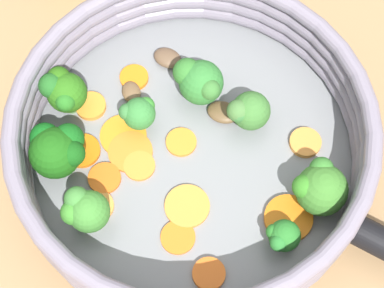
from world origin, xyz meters
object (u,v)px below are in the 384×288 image
carrot_slice_2 (98,206)px  broccoli_floret_7 (57,149)px  carrot_slice_1 (139,166)px  carrot_slice_6 (91,106)px  carrot_slice_9 (184,139)px  broccoli_floret_1 (320,188)px  skillet (192,154)px  carrot_slice_12 (134,78)px  broccoli_floret_3 (248,111)px  broccoli_floret_5 (283,236)px  carrot_slice_3 (130,152)px  carrot_slice_10 (305,142)px  carrot_slice_8 (178,237)px  carrot_slice_7 (82,151)px  mushroom_piece_0 (131,92)px  broccoli_floret_2 (85,210)px  carrot_slice_0 (209,274)px  mushroom_piece_2 (220,110)px  mushroom_piece_1 (168,58)px  broccoli_floret_4 (139,113)px  carrot_slice_5 (187,206)px  broccoli_floret_6 (63,91)px  carrot_slice_4 (123,136)px  carrot_slice_11 (291,214)px  carrot_slice_13 (105,178)px  broccoli_floret_0 (199,81)px

carrot_slice_2 → broccoli_floret_7: bearing=-102.6°
carrot_slice_1 → carrot_slice_6: size_ratio=0.99×
carrot_slice_6 → carrot_slice_9: carrot_slice_6 is taller
broccoli_floret_1 → skillet: bearing=-75.4°
carrot_slice_12 → broccoli_floret_3: 0.12m
carrot_slice_12 → skillet: bearing=74.3°
carrot_slice_1 → broccoli_floret_5: size_ratio=0.84×
carrot_slice_3 → carrot_slice_10: carrot_slice_10 is taller
carrot_slice_8 → broccoli_floret_3: bearing=-171.3°
carrot_slice_7 → mushroom_piece_0: bearing=-177.2°
carrot_slice_1 → broccoli_floret_2: bearing=-0.0°
carrot_slice_0 → broccoli_floret_2: broccoli_floret_2 is taller
broccoli_floret_1 → mushroom_piece_2: (-0.02, -0.12, -0.02)m
carrot_slice_7 → mushroom_piece_1: mushroom_piece_1 is taller
broccoli_floret_4 → carrot_slice_9: bearing=106.2°
carrot_slice_6 → broccoli_floret_4: (-0.02, 0.05, 0.02)m
broccoli_floret_7 → mushroom_piece_1: bearing=178.4°
broccoli_floret_2 → broccoli_floret_3: 0.18m
broccoli_floret_7 → mushroom_piece_0: bearing=179.4°
carrot_slice_0 → broccoli_floret_2: size_ratio=0.59×
carrot_slice_9 → carrot_slice_5: bearing=41.2°
mushroom_piece_2 → carrot_slice_8: bearing=20.8°
carrot_slice_9 → broccoli_floret_6: broccoli_floret_6 is taller
carrot_slice_4 → broccoli_floret_6: bearing=-81.6°
carrot_slice_11 → carrot_slice_8: bearing=-40.3°
carrot_slice_9 → broccoli_floret_3: (-0.05, 0.04, 0.02)m
carrot_slice_11 → mushroom_piece_1: 0.20m
carrot_slice_4 → carrot_slice_1: bearing=65.9°
carrot_slice_5 → broccoli_floret_4: size_ratio=1.04×
carrot_slice_5 → mushroom_piece_1: size_ratio=1.42×
carrot_slice_8 → carrot_slice_13: 0.09m
carrot_slice_12 → carrot_slice_0: bearing=58.2°
carrot_slice_0 → carrot_slice_11: (-0.09, 0.03, 0.00)m
broccoli_floret_7 → mushroom_piece_2: bearing=148.7°
carrot_slice_11 → carrot_slice_13: 0.18m
carrot_slice_10 → broccoli_floret_7: (0.16, -0.17, 0.03)m
broccoli_floret_3 → mushroom_piece_0: size_ratio=1.77×
broccoli_floret_4 → carrot_slice_11: bearing=94.5°
carrot_slice_11 → mushroom_piece_2: size_ratio=1.40×
carrot_slice_5 → carrot_slice_13: bearing=-71.5°
broccoli_floret_1 → broccoli_floret_6: 0.25m
carrot_slice_13 → broccoli_floret_6: (-0.04, -0.08, 0.03)m
carrot_slice_10 → carrot_slice_11: size_ratio=0.69×
broccoli_floret_5 → broccoli_floret_4: bearing=-94.7°
carrot_slice_6 → broccoli_floret_1: broccoli_floret_1 is taller
broccoli_floret_0 → mushroom_piece_1: bearing=-103.9°
skillet → carrot_slice_9: 0.02m
carrot_slice_2 → broccoli_floret_2: broccoli_floret_2 is taller
carrot_slice_0 → broccoli_floret_0: broccoli_floret_0 is taller
broccoli_floret_3 → broccoli_floret_6: bearing=-57.6°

